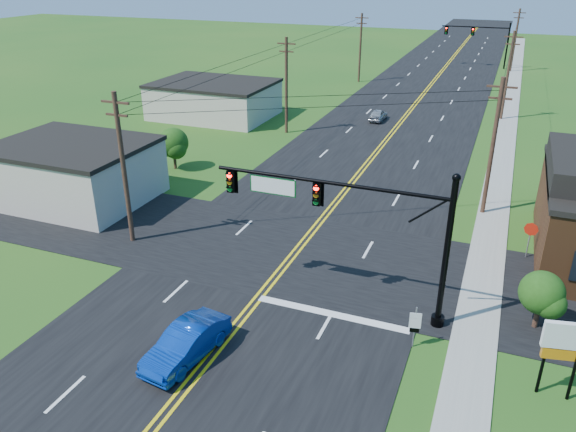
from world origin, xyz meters
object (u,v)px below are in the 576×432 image
at_px(signal_mast_far, 478,37).
at_px(stop_sign, 530,233).
at_px(signal_mast_main, 349,217).
at_px(blue_car, 186,344).
at_px(route_sign, 415,324).

xyz_separation_m(signal_mast_far, stop_sign, (8.12, -63.55, -2.97)).
relative_size(signal_mast_main, blue_car, 2.53).
bearing_deg(signal_mast_far, route_sign, -87.22).
relative_size(blue_car, stop_sign, 2.05).
bearing_deg(stop_sign, blue_car, -120.92).
relative_size(signal_mast_far, route_sign, 5.40).
height_order(signal_mast_main, blue_car, signal_mast_main).
bearing_deg(route_sign, blue_car, -166.14).
distance_m(signal_mast_main, stop_sign, 12.21).
distance_m(signal_mast_main, blue_car, 9.04).
bearing_deg(route_sign, signal_mast_main, 139.06).
distance_m(blue_car, route_sign, 9.77).
xyz_separation_m(signal_mast_far, blue_car, (-5.17, -78.32, -3.81)).
height_order(signal_mast_main, stop_sign, signal_mast_main).
xyz_separation_m(blue_car, route_sign, (8.76, 4.30, 0.45)).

